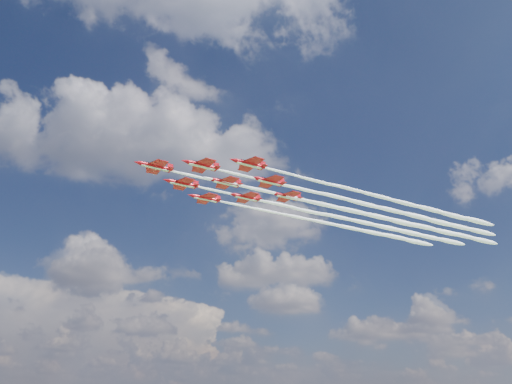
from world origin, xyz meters
The scene contains 9 objects.
jet_lead centered at (33.00, 15.21, 77.09)m, with size 93.88×43.82×2.50m.
jet_row2_port centered at (44.54, 13.23, 77.09)m, with size 93.88×43.82×2.50m.
jet_row2_starb centered at (39.35, 25.04, 77.09)m, with size 93.88×43.82×2.50m.
jet_row3_port centered at (56.08, 11.25, 77.09)m, with size 93.88×43.82×2.50m.
jet_row3_centre centered at (50.89, 23.06, 77.09)m, with size 93.88×43.82×2.50m.
jet_row3_starb centered at (45.70, 34.87, 77.09)m, with size 93.88×43.82×2.50m.
jet_row4_port centered at (62.43, 21.08, 77.09)m, with size 93.88×43.82×2.50m.
jet_row4_starb centered at (57.24, 32.89, 77.09)m, with size 93.88×43.82×2.50m.
jet_tail centered at (68.78, 30.91, 77.09)m, with size 93.88×43.82×2.50m.
Camera 1 is at (2.30, -117.36, 23.21)m, focal length 35.00 mm.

